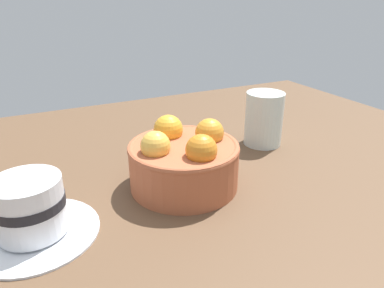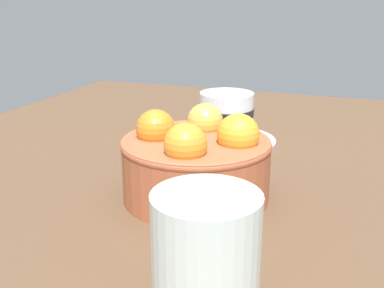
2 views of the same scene
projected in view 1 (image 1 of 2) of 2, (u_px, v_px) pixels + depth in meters
ground_plane at (184, 197)px, 54.65cm from camera, size 118.94×93.85×4.07cm
terracotta_bowl at (184, 160)px, 52.16cm from camera, size 16.26×16.26×9.84cm
coffee_cup at (31, 211)px, 41.71cm from camera, size 15.26×15.26×7.48cm
water_glass at (264, 119)px, 66.56cm from camera, size 7.04×7.04×10.03cm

